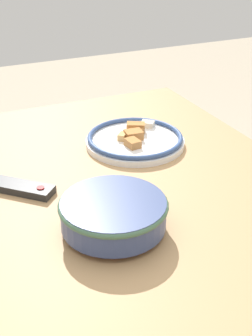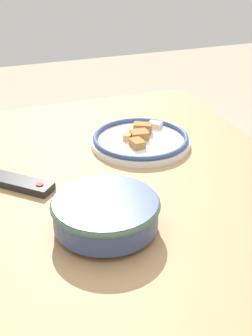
{
  "view_description": "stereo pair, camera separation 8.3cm",
  "coord_description": "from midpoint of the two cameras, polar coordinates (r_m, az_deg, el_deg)",
  "views": [
    {
      "loc": [
        -0.84,
        0.44,
        1.39
      ],
      "look_at": [
        0.13,
        0.0,
        0.81
      ],
      "focal_mm": 50.0,
      "sensor_mm": 36.0,
      "label": 1
    },
    {
      "loc": [
        -0.87,
        0.36,
        1.39
      ],
      "look_at": [
        0.13,
        0.0,
        0.81
      ],
      "focal_mm": 50.0,
      "sensor_mm": 36.0,
      "label": 2
    }
  ],
  "objects": [
    {
      "name": "tv_remote",
      "position": [
        1.22,
        -11.2,
        -1.8
      ],
      "size": [
        0.17,
        0.18,
        0.02
      ],
      "rotation": [
        0.0,
        0.0,
        2.38
      ],
      "color": "black",
      "rests_on": "dining_table"
    },
    {
      "name": "noodle_bowl",
      "position": [
        1.02,
        -0.15,
        -5.5
      ],
      "size": [
        0.24,
        0.24,
        0.08
      ],
      "color": "#384775",
      "rests_on": "dining_table"
    },
    {
      "name": "food_plate",
      "position": [
        1.42,
        3.49,
        3.42
      ],
      "size": [
        0.3,
        0.3,
        0.05
      ],
      "color": "white",
      "rests_on": "dining_table"
    },
    {
      "name": "dining_table",
      "position": [
        1.17,
        4.44,
        -8.12
      ],
      "size": [
        1.5,
        0.92,
        0.77
      ],
      "color": "tan",
      "rests_on": "ground_plane"
    }
  ]
}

